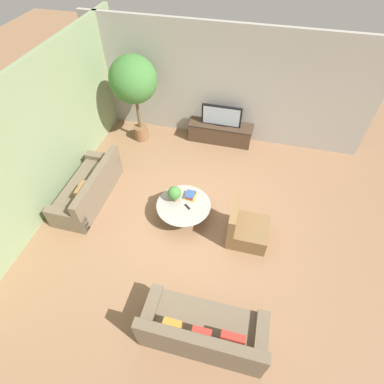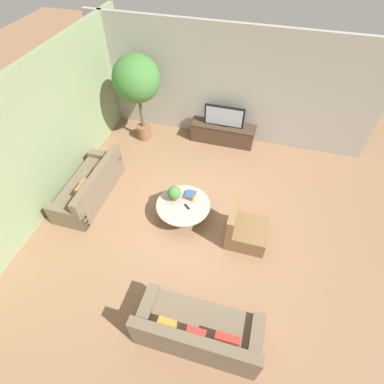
{
  "view_description": "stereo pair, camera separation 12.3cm",
  "coord_description": "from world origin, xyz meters",
  "px_view_note": "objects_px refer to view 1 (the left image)",
  "views": [
    {
      "loc": [
        0.95,
        -3.9,
        5.3
      ],
      "look_at": [
        -0.12,
        0.32,
        0.55
      ],
      "focal_mm": 28.0,
      "sensor_mm": 36.0,
      "label": 1
    },
    {
      "loc": [
        1.07,
        -3.86,
        5.3
      ],
      "look_at": [
        -0.12,
        0.32,
        0.55
      ],
      "focal_mm": 28.0,
      "sensor_mm": 36.0,
      "label": 2
    }
  ],
  "objects_px": {
    "coffee_table": "(184,208)",
    "potted_palm_tall": "(133,82)",
    "television": "(221,116)",
    "couch_near_entry": "(203,331)",
    "armchair_wicker": "(245,229)",
    "couch_by_wall": "(89,189)",
    "potted_plant_tabletop": "(174,193)",
    "media_console": "(220,132)"
  },
  "relations": [
    {
      "from": "armchair_wicker",
      "to": "coffee_table",
      "type": "bearing_deg",
      "value": 81.17
    },
    {
      "from": "couch_near_entry",
      "to": "armchair_wicker",
      "type": "bearing_deg",
      "value": -100.59
    },
    {
      "from": "media_console",
      "to": "television",
      "type": "relative_size",
      "value": 1.64
    },
    {
      "from": "television",
      "to": "armchair_wicker",
      "type": "height_order",
      "value": "television"
    },
    {
      "from": "couch_by_wall",
      "to": "armchair_wicker",
      "type": "height_order",
      "value": "armchair_wicker"
    },
    {
      "from": "television",
      "to": "couch_near_entry",
      "type": "distance_m",
      "value": 5.34
    },
    {
      "from": "media_console",
      "to": "television",
      "type": "height_order",
      "value": "television"
    },
    {
      "from": "couch_by_wall",
      "to": "armchair_wicker",
      "type": "distance_m",
      "value": 3.63
    },
    {
      "from": "couch_by_wall",
      "to": "potted_plant_tabletop",
      "type": "bearing_deg",
      "value": 91.98
    },
    {
      "from": "couch_near_entry",
      "to": "television",
      "type": "bearing_deg",
      "value": -82.43
    },
    {
      "from": "couch_near_entry",
      "to": "couch_by_wall",
      "type": "bearing_deg",
      "value": -36.54
    },
    {
      "from": "potted_palm_tall",
      "to": "coffee_table",
      "type": "bearing_deg",
      "value": -52.02
    },
    {
      "from": "potted_palm_tall",
      "to": "armchair_wicker",
      "type": "bearing_deg",
      "value": -39.08
    },
    {
      "from": "coffee_table",
      "to": "couch_by_wall",
      "type": "relative_size",
      "value": 0.58
    },
    {
      "from": "coffee_table",
      "to": "potted_plant_tabletop",
      "type": "relative_size",
      "value": 3.26
    },
    {
      "from": "couch_near_entry",
      "to": "potted_palm_tall",
      "type": "height_order",
      "value": "potted_palm_tall"
    },
    {
      "from": "potted_plant_tabletop",
      "to": "couch_by_wall",
      "type": "bearing_deg",
      "value": -178.02
    },
    {
      "from": "coffee_table",
      "to": "media_console",
      "type": "bearing_deg",
      "value": 84.79
    },
    {
      "from": "media_console",
      "to": "television",
      "type": "distance_m",
      "value": 0.53
    },
    {
      "from": "television",
      "to": "armchair_wicker",
      "type": "distance_m",
      "value": 3.34
    },
    {
      "from": "coffee_table",
      "to": "couch_near_entry",
      "type": "xyz_separation_m",
      "value": [
        0.96,
        -2.37,
        -0.01
      ]
    },
    {
      "from": "coffee_table",
      "to": "armchair_wicker",
      "type": "bearing_deg",
      "value": -8.83
    },
    {
      "from": "coffee_table",
      "to": "potted_plant_tabletop",
      "type": "bearing_deg",
      "value": 157.6
    },
    {
      "from": "armchair_wicker",
      "to": "media_console",
      "type": "bearing_deg",
      "value": 19.53
    },
    {
      "from": "couch_near_entry",
      "to": "potted_plant_tabletop",
      "type": "bearing_deg",
      "value": -64.25
    },
    {
      "from": "television",
      "to": "couch_near_entry",
      "type": "xyz_separation_m",
      "value": [
        0.7,
        -5.26,
        -0.53
      ]
    },
    {
      "from": "couch_by_wall",
      "to": "media_console",
      "type": "bearing_deg",
      "value": 138.73
    },
    {
      "from": "couch_by_wall",
      "to": "potted_plant_tabletop",
      "type": "xyz_separation_m",
      "value": [
        2.04,
        0.07,
        0.33
      ]
    },
    {
      "from": "armchair_wicker",
      "to": "potted_palm_tall",
      "type": "xyz_separation_m",
      "value": [
        -3.28,
        2.67,
        1.45
      ]
    },
    {
      "from": "television",
      "to": "potted_plant_tabletop",
      "type": "relative_size",
      "value": 2.98
    },
    {
      "from": "potted_plant_tabletop",
      "to": "couch_near_entry",
      "type": "bearing_deg",
      "value": -64.25
    },
    {
      "from": "coffee_table",
      "to": "couch_by_wall",
      "type": "bearing_deg",
      "value": 179.46
    },
    {
      "from": "television",
      "to": "coffee_table",
      "type": "distance_m",
      "value": 2.95
    },
    {
      "from": "media_console",
      "to": "coffee_table",
      "type": "xyz_separation_m",
      "value": [
        -0.26,
        -2.9,
        0.02
      ]
    },
    {
      "from": "couch_by_wall",
      "to": "potted_plant_tabletop",
      "type": "height_order",
      "value": "couch_by_wall"
    },
    {
      "from": "coffee_table",
      "to": "potted_plant_tabletop",
      "type": "xyz_separation_m",
      "value": [
        -0.22,
        0.09,
        0.32
      ]
    },
    {
      "from": "coffee_table",
      "to": "potted_palm_tall",
      "type": "distance_m",
      "value": 3.42
    },
    {
      "from": "media_console",
      "to": "armchair_wicker",
      "type": "relative_size",
      "value": 2.03
    },
    {
      "from": "media_console",
      "to": "couch_near_entry",
      "type": "bearing_deg",
      "value": -82.43
    },
    {
      "from": "media_console",
      "to": "coffee_table",
      "type": "relative_size",
      "value": 1.5
    },
    {
      "from": "television",
      "to": "couch_near_entry",
      "type": "relative_size",
      "value": 0.54
    },
    {
      "from": "television",
      "to": "coffee_table",
      "type": "relative_size",
      "value": 0.91
    }
  ]
}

